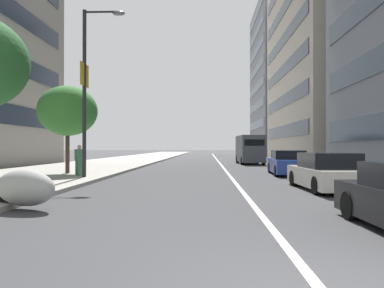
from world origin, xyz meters
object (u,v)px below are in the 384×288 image
delivery_van_ahead (250,149)px  street_lamp_with_banners (90,76)px  car_approaching_light (288,163)px  motorcycle_mid_row (24,188)px  pedestrian_on_plaza (79,160)px  car_lead_in_lane (327,173)px  street_tree_mid_sidewalk (68,111)px

delivery_van_ahead → street_lamp_with_banners: size_ratio=0.67×
street_lamp_with_banners → car_approaching_light: bearing=-69.0°
motorcycle_mid_row → pedestrian_on_plaza: (9.90, 1.87, 0.36)m
motorcycle_mid_row → car_lead_in_lane: (4.86, -9.02, 0.09)m
car_lead_in_lane → street_lamp_with_banners: street_lamp_with_banners is taller
motorcycle_mid_row → street_lamp_with_banners: street_lamp_with_banners is taller
car_lead_in_lane → pedestrian_on_plaza: bearing=63.3°
motorcycle_mid_row → street_lamp_with_banners: (8.86, 1.01, 4.43)m
street_tree_mid_sidewalk → pedestrian_on_plaza: 3.21m
delivery_van_ahead → pedestrian_on_plaza: (-16.94, 10.48, -0.49)m
car_approaching_light → car_lead_in_lane: bearing=-178.5°
car_lead_in_lane → street_tree_mid_sidewalk: 13.96m
car_lead_in_lane → car_approaching_light: 7.91m
pedestrian_on_plaza → street_tree_mid_sidewalk: bearing=166.1°
pedestrian_on_plaza → delivery_van_ahead: bearing=96.2°
motorcycle_mid_row → street_tree_mid_sidewalk: 12.11m
street_lamp_with_banners → delivery_van_ahead: bearing=-28.1°
car_approaching_light → pedestrian_on_plaza: size_ratio=3.08×
motorcycle_mid_row → street_tree_mid_sidewalk: size_ratio=0.43×
motorcycle_mid_row → street_tree_mid_sidewalk: (11.34, 3.00, 3.00)m
delivery_van_ahead → street_lamp_with_banners: 20.70m
street_lamp_with_banners → street_tree_mid_sidewalk: street_lamp_with_banners is taller
street_lamp_with_banners → motorcycle_mid_row: bearing=-173.5°
street_lamp_with_banners → pedestrian_on_plaza: 4.29m
car_lead_in_lane → street_lamp_with_banners: 11.64m
street_lamp_with_banners → pedestrian_on_plaza: street_lamp_with_banners is taller
car_approaching_light → pedestrian_on_plaza: bearing=107.4°
car_approaching_light → street_lamp_with_banners: bearing=113.8°
car_lead_in_lane → street_tree_mid_sidewalk: street_tree_mid_sidewalk is taller
street_lamp_with_banners → car_lead_in_lane: bearing=-111.7°
car_lead_in_lane → delivery_van_ahead: delivery_van_ahead is taller
motorcycle_mid_row → street_lamp_with_banners: size_ratio=0.26×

